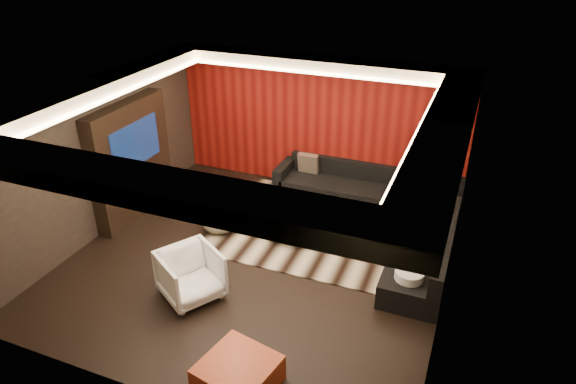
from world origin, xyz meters
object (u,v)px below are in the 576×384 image
at_px(coffee_table, 291,234).
at_px(armchair, 191,275).
at_px(sectional_sofa, 385,214).
at_px(orange_ottoman, 238,375).
at_px(drum_stool, 240,202).
at_px(white_side_table, 408,286).

relative_size(coffee_table, armchair, 1.36).
bearing_deg(sectional_sofa, orange_ottoman, -100.90).
height_order(orange_ottoman, sectional_sofa, sectional_sofa).
xyz_separation_m(drum_stool, orange_ottoman, (1.90, -3.84, -0.04)).
xyz_separation_m(drum_stool, armchair, (0.48, -2.56, 0.16)).
distance_m(orange_ottoman, sectional_sofa, 4.45).
bearing_deg(white_side_table, armchair, -160.11).
bearing_deg(sectional_sofa, drum_stool, -169.09).
bearing_deg(white_side_table, coffee_table, 157.51).
bearing_deg(orange_ottoman, sectional_sofa, 79.10).
height_order(orange_ottoman, armchair, armchair).
bearing_deg(coffee_table, white_side_table, -22.49).
bearing_deg(coffee_table, drum_stool, 157.23).
xyz_separation_m(white_side_table, armchair, (-3.03, -1.10, 0.12)).
xyz_separation_m(drum_stool, sectional_sofa, (2.74, 0.53, 0.04)).
relative_size(coffee_table, drum_stool, 2.83).
xyz_separation_m(drum_stool, white_side_table, (3.51, -1.46, 0.04)).
xyz_separation_m(coffee_table, armchair, (-0.82, -2.01, 0.27)).
bearing_deg(drum_stool, sectional_sofa, 10.91).
distance_m(drum_stool, orange_ottoman, 4.28).
xyz_separation_m(coffee_table, sectional_sofa, (1.45, 1.07, 0.15)).
bearing_deg(orange_ottoman, drum_stool, 116.38).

